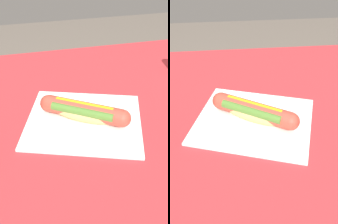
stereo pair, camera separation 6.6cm
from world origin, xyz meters
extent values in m
cube|color=brown|center=(0.00, 0.00, 0.72)|extent=(1.07, 0.90, 0.03)
cube|color=#B72D33|center=(0.00, 0.00, 0.74)|extent=(1.13, 0.96, 0.00)
cube|color=white|center=(0.06, -0.04, 0.75)|extent=(0.34, 0.31, 0.01)
ellipsoid|color=#DBB26B|center=(0.06, -0.04, 0.77)|extent=(0.18, 0.14, 0.05)
cylinder|color=#B24233|center=(0.06, -0.04, 0.78)|extent=(0.18, 0.14, 0.04)
sphere|color=#B24233|center=(0.14, -0.09, 0.78)|extent=(0.04, 0.04, 0.04)
sphere|color=#B24233|center=(-0.02, 0.01, 0.78)|extent=(0.04, 0.04, 0.04)
cube|color=yellow|center=(0.06, -0.04, 0.80)|extent=(0.13, 0.08, 0.00)
cylinder|color=#4C7A2D|center=(0.06, -0.03, 0.78)|extent=(0.14, 0.10, 0.02)
camera|label=1|loc=(0.17, 0.47, 1.17)|focal=43.35mm
camera|label=2|loc=(0.11, 0.48, 1.17)|focal=43.35mm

